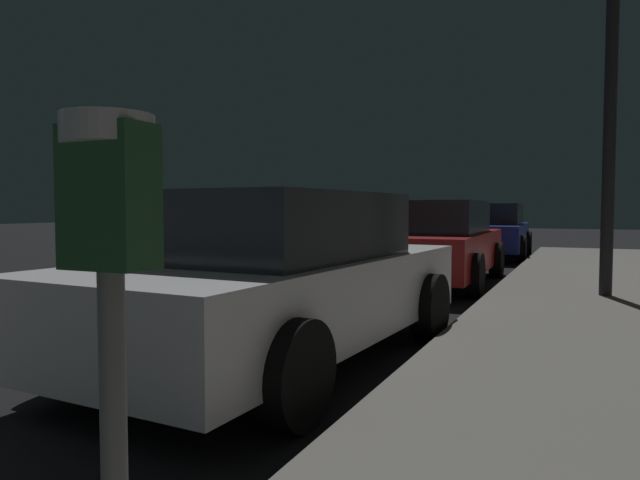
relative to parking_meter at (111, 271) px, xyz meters
name	(u,v)px	position (x,y,z in m)	size (l,w,h in m)	color
parking_meter	(111,271)	(0.00, 0.00, 0.00)	(0.19, 0.19, 1.34)	#59595B
car_white	(280,277)	(-1.45, 3.41, -0.45)	(2.21, 4.33, 1.43)	silver
car_red	(435,242)	(-1.45, 8.97, -0.45)	(2.06, 4.48, 1.43)	maroon
car_blue	(488,230)	(-1.45, 15.03, -0.45)	(2.19, 4.46, 1.43)	navy
street_lamp	(613,13)	(1.16, 7.61, 2.66)	(0.44, 0.44, 5.57)	black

